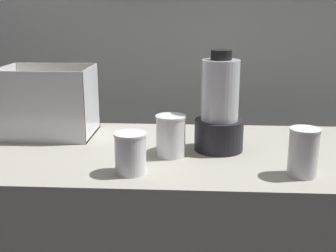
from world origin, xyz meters
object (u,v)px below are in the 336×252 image
Objects in this scene: carrot_display_bin at (49,114)px; juice_cup_orange_middle at (303,156)px; juice_cup_carrot_far_left at (131,155)px; juice_cup_pomegranate_left at (171,137)px; blender_pitcher at (220,111)px.

carrot_display_bin is 2.36× the size of juice_cup_orange_middle.
carrot_display_bin is 0.50m from juice_cup_carrot_far_left.
juice_cup_orange_middle is (0.81, -0.35, -0.02)m from carrot_display_bin.
juice_cup_pomegranate_left is at bearing 158.61° from juice_cup_orange_middle.
blender_pitcher is at bearing -13.06° from carrot_display_bin.
carrot_display_bin is 0.62m from blender_pitcher.
juice_cup_pomegranate_left is (0.45, -0.21, -0.02)m from carrot_display_bin.
juice_cup_carrot_far_left is 0.47m from juice_cup_orange_middle.
blender_pitcher reaches higher than juice_cup_carrot_far_left.
juice_cup_carrot_far_left is (-0.25, -0.22, -0.08)m from blender_pitcher.
carrot_display_bin is at bearing 133.82° from juice_cup_carrot_far_left.
blender_pitcher is 2.40× the size of juice_cup_orange_middle.
juice_cup_orange_middle is at bearing -44.30° from blender_pitcher.
juice_cup_carrot_far_left is at bearing -139.21° from blender_pitcher.
juice_cup_carrot_far_left is 0.86× the size of juice_cup_orange_middle.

